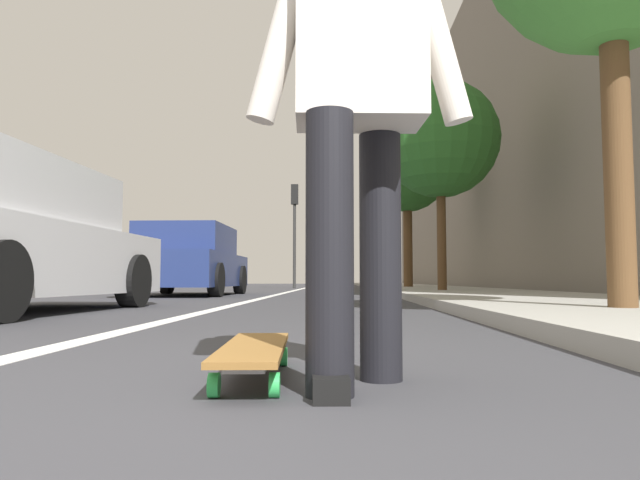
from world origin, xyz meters
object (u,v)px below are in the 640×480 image
parked_car_near (0,242)px  street_tree_mid (440,140)px  parked_car_mid (189,262)px  skater_person (358,87)px  street_tree_far (407,172)px  traffic_light (295,216)px  skateboard (254,351)px

parked_car_near → street_tree_mid: 9.57m
parked_car_mid → street_tree_mid: 6.19m
skater_person → street_tree_far: street_tree_far is taller
parked_car_mid → street_tree_far: 9.27m
parked_car_near → traffic_light: size_ratio=1.03×
parked_car_mid → street_tree_mid: size_ratio=0.86×
skater_person → parked_car_mid: 11.08m
street_tree_mid → parked_car_near: bearing=142.0°
skateboard → street_tree_far: street_tree_far is taller
skater_person → parked_car_mid: (10.57, 3.31, -0.22)m
skater_person → street_tree_mid: street_tree_mid is taller
parked_car_near → traffic_light: 17.59m
skateboard → street_tree_far: size_ratio=0.16×
skater_person → street_tree_mid: bearing=-11.3°
street_tree_far → skater_person: bearing=172.7°
parked_car_mid → traffic_light: 10.95m
skateboard → street_tree_far: 17.75m
street_tree_mid → street_tree_far: 6.26m
skater_person → parked_car_mid: bearing=17.4°
parked_car_near → skater_person: bearing=-138.1°
skater_person → parked_car_near: 5.15m
skater_person → street_tree_mid: (11.05, -2.21, 2.54)m
street_tree_mid → skateboard: bearing=166.8°
street_tree_far → parked_car_mid: bearing=140.6°
parked_car_near → street_tree_mid: bearing=-38.0°
parked_car_near → street_tree_far: 14.95m
parked_car_near → traffic_light: traffic_light is taller
skateboard → traffic_light: traffic_light is taller
parked_car_mid → street_tree_far: size_ratio=0.78×
parked_car_near → street_tree_mid: size_ratio=0.89×
skater_person → street_tree_mid: 11.55m
skateboard → street_tree_mid: 11.69m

